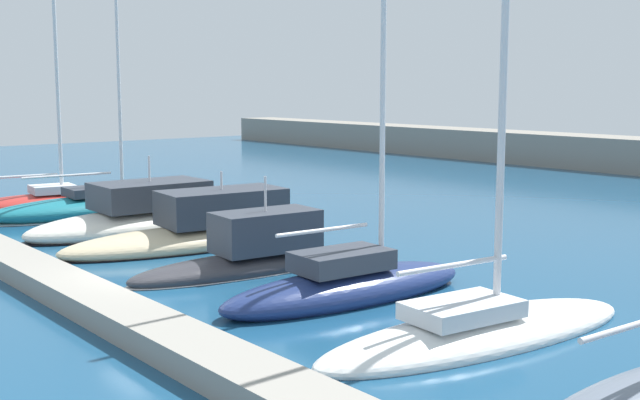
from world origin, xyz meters
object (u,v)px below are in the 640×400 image
Objects in this scene: motorboat_ivory_third at (144,218)px; motorboat_charcoal_fifth at (252,255)px; motorboat_sand_fourth at (203,231)px; sailboat_white_seventh at (479,327)px; sailboat_red_nearest at (46,200)px; sailboat_teal_second at (95,206)px; sailboat_navy_sixth at (348,284)px.

motorboat_charcoal_fifth is at bearing -93.45° from motorboat_ivory_third.
motorboat_sand_fourth is 13.72m from sailboat_white_seventh.
motorboat_sand_fourth is at bearing -80.38° from sailboat_red_nearest.
sailboat_teal_second is 1.76× the size of motorboat_ivory_third.
sailboat_teal_second is 5.01m from motorboat_ivory_third.
sailboat_navy_sixth is at bearing -84.02° from motorboat_charcoal_fifth.
motorboat_charcoal_fifth is 0.46× the size of sailboat_white_seventh.
sailboat_teal_second reaches higher than motorboat_sand_fourth.
sailboat_white_seventh reaches higher than motorboat_ivory_third.
sailboat_red_nearest is at bearing 93.60° from motorboat_ivory_third.
motorboat_ivory_third is at bearing 93.98° from sailboat_white_seventh.
sailboat_teal_second is at bearing 97.39° from motorboat_sand_fourth.
sailboat_red_nearest is at bearing 100.24° from sailboat_teal_second.
motorboat_charcoal_fifth is (18.26, -0.19, 0.25)m from sailboat_red_nearest.
sailboat_red_nearest is 1.16× the size of sailboat_navy_sixth.
sailboat_teal_second reaches higher than sailboat_navy_sixth.
motorboat_ivory_third is at bearing 90.57° from sailboat_navy_sixth.
motorboat_ivory_third is 0.92× the size of motorboat_sand_fourth.
motorboat_sand_fourth is (9.10, 0.21, 0.10)m from sailboat_teal_second.
motorboat_sand_fourth is at bearing 92.18° from sailboat_white_seventh.
sailboat_navy_sixth is at bearing -89.29° from motorboat_sand_fourth.
motorboat_charcoal_fifth is (13.71, -0.77, 0.09)m from sailboat_teal_second.
sailboat_red_nearest is 22.76m from sailboat_navy_sixth.
motorboat_charcoal_fifth is at bearing -95.93° from motorboat_sand_fourth.
motorboat_sand_fourth is 1.32× the size of motorboat_charcoal_fifth.
motorboat_ivory_third is at bearing -80.93° from sailboat_red_nearest.
sailboat_red_nearest is at bearing 95.46° from sailboat_white_seventh.
sailboat_navy_sixth is (4.50, 0.13, -0.07)m from motorboat_charcoal_fifth.
sailboat_navy_sixth reaches higher than motorboat_ivory_third.
sailboat_white_seventh is at bearing -90.62° from motorboat_ivory_third.
sailboat_teal_second is (4.54, 0.58, 0.16)m from sailboat_red_nearest.
sailboat_navy_sixth is (9.11, -0.85, -0.08)m from motorboat_sand_fourth.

